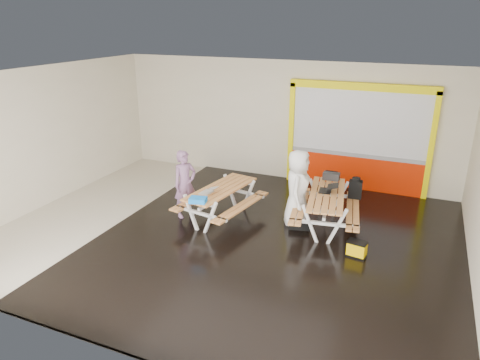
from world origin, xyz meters
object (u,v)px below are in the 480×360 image
at_px(toolbox, 331,176).
at_px(fluke_bag, 357,249).
at_px(picnic_table_left, 221,196).
at_px(laptop_right, 328,189).
at_px(picnic_table_right, 326,202).
at_px(dark_case, 300,224).
at_px(person_left, 185,184).
at_px(laptop_left, 208,191).
at_px(blue_pouch, 198,200).
at_px(person_right, 298,189).
at_px(backpack, 355,188).

xyz_separation_m(toolbox, fluke_bag, (1.01, -2.05, -0.74)).
xyz_separation_m(picnic_table_left, laptop_right, (2.38, 0.71, 0.28)).
relative_size(picnic_table_right, dark_case, 4.92).
distance_m(picnic_table_left, toolbox, 2.75).
height_order(person_left, fluke_bag, person_left).
height_order(laptop_left, dark_case, laptop_left).
relative_size(laptop_right, fluke_bag, 1.11).
bearing_deg(blue_pouch, person_left, 134.71).
distance_m(person_left, person_right, 2.66).
bearing_deg(laptop_right, laptop_left, -156.03).
height_order(toolbox, dark_case, toolbox).
bearing_deg(dark_case, backpack, 46.20).
height_order(person_left, laptop_left, person_left).
xyz_separation_m(person_right, laptop_left, (-1.85, -0.88, -0.02)).
height_order(person_left, person_right, person_right).
bearing_deg(laptop_right, person_right, -160.37).
relative_size(person_left, backpack, 3.19).
bearing_deg(laptop_left, fluke_bag, -2.28).
bearing_deg(picnic_table_left, person_left, -167.79).
relative_size(laptop_left, blue_pouch, 1.11).
xyz_separation_m(person_left, laptop_right, (3.23, 0.89, 0.05)).
bearing_deg(fluke_bag, picnic_table_left, 170.71).
bearing_deg(picnic_table_left, fluke_bag, -9.29).
height_order(person_right, dark_case, person_right).
distance_m(picnic_table_left, laptop_left, 0.49).
height_order(toolbox, backpack, toolbox).
bearing_deg(laptop_right, picnic_table_right, -84.95).
relative_size(picnic_table_left, dark_case, 4.77).
xyz_separation_m(picnic_table_right, dark_case, (-0.52, -0.29, -0.52)).
height_order(picnic_table_right, toolbox, toolbox).
bearing_deg(toolbox, dark_case, -108.59).
distance_m(toolbox, backpack, 0.66).
bearing_deg(toolbox, fluke_bag, -63.83).
height_order(person_left, blue_pouch, person_left).
bearing_deg(backpack, dark_case, -133.80).
distance_m(backpack, fluke_bag, 2.02).
relative_size(picnic_table_right, person_left, 1.44).
distance_m(laptop_left, toolbox, 3.07).
bearing_deg(person_left, picnic_table_right, -48.23).
distance_m(picnic_table_left, picnic_table_right, 2.46).
bearing_deg(person_right, person_left, 95.40).
xyz_separation_m(picnic_table_left, fluke_bag, (3.29, -0.54, -0.43)).
bearing_deg(backpack, toolbox, 166.36).
distance_m(person_right, backpack, 1.47).
distance_m(person_left, backpack, 4.06).
bearing_deg(picnic_table_left, dark_case, 8.69).
height_order(dark_case, fluke_bag, fluke_bag).
relative_size(person_right, toolbox, 4.62).
bearing_deg(laptop_left, blue_pouch, -86.75).
relative_size(backpack, dark_case, 1.07).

